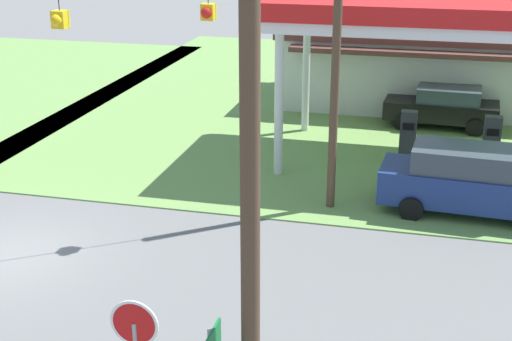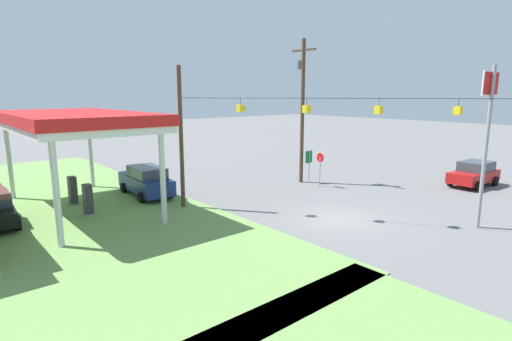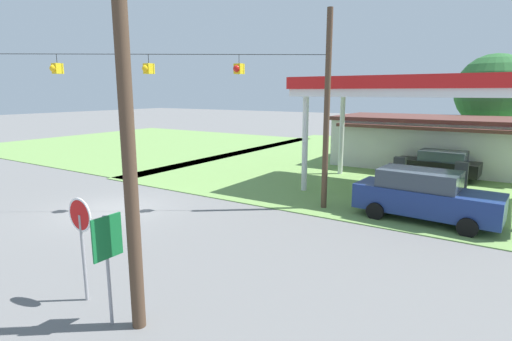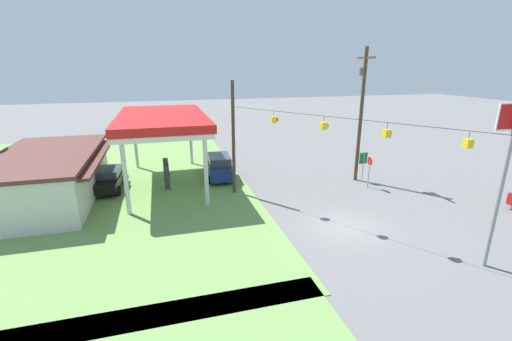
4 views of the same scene
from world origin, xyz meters
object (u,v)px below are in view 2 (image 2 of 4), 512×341
Objects in this scene: car_at_pumps_front at (146,181)px; stop_sign_roadside at (320,162)px; gas_station_canopy at (74,121)px; fuel_pump_far at (73,191)px; car_on_crossroad at (474,173)px; fuel_pump_near at (88,201)px; stop_sign_overhead at (488,117)px; route_sign at (309,160)px; utility_pole_main at (302,104)px.

stop_sign_roadside is at bearing -113.88° from car_at_pumps_front.
fuel_pump_far is at bearing -0.06° from gas_station_canopy.
car_at_pumps_front is 2.11× the size of stop_sign_roadside.
car_at_pumps_front is 1.19× the size of car_on_crossroad.
car_on_crossroad is (-10.67, -23.49, 0.09)m from fuel_pump_near.
stop_sign_overhead is 3.28× the size of route_sign.
stop_sign_overhead reaches higher than stop_sign_roadside.
stop_sign_roadside is at bearing -35.95° from car_on_crossroad.
stop_sign_overhead is 12.89m from utility_pole_main.
utility_pole_main is at bearing -106.40° from fuel_pump_far.
car_on_crossroad is at bearing -136.49° from utility_pole_main.
fuel_pump_far is at bearing -26.25° from car_on_crossroad.
stop_sign_overhead is (-16.46, -9.74, 4.46)m from car_at_pumps_front.
route_sign is (-3.60, -15.22, -3.33)m from gas_station_canopy.
stop_sign_overhead reaches higher than route_sign.
route_sign is (1.37, -0.33, -0.10)m from stop_sign_roadside.
fuel_pump_near is (-1.36, -0.00, -4.21)m from gas_station_canopy.
stop_sign_roadside is (-6.33, -14.89, 0.99)m from fuel_pump_far.
gas_station_canopy reaches higher than fuel_pump_far.
stop_sign_overhead is at bearing 25.65° from car_on_crossroad.
fuel_pump_far is at bearing 71.94° from route_sign.
route_sign reaches higher than car_on_crossroad.
stop_sign_roadside is 1.41m from route_sign.
stop_sign_overhead is (-15.89, -14.03, 0.42)m from gas_station_canopy.
stop_sign_overhead is at bearing -145.68° from car_at_pumps_front.
car_on_crossroad is at bearing -119.56° from car_at_pumps_front.
utility_pole_main is at bearing -105.00° from car_at_pumps_front.
route_sign is (8.42, 8.27, 0.80)m from car_on_crossroad.
fuel_pump_far is 0.17× the size of utility_pole_main.
car_on_crossroad is at bearing -119.68° from fuel_pump_far.
fuel_pump_near is 0.22× the size of stop_sign_overhead.
car_at_pumps_front is at bearing -100.46° from fuel_pump_far.
route_sign is at bearing -5.54° from stop_sign_overhead.
gas_station_canopy is 5.91m from car_at_pumps_front.
route_sign is (12.29, -1.19, -3.75)m from stop_sign_overhead.
gas_station_canopy is at bearing 101.25° from car_at_pumps_front.
gas_station_canopy is 2.73× the size of car_on_crossroad.
route_sign is (-2.25, -15.22, 0.89)m from fuel_pump_near.
fuel_pump_near is at bearing 43.98° from stop_sign_overhead.
car_at_pumps_front is at bearing -82.44° from gas_station_canopy.
car_at_pumps_front is 12.00m from stop_sign_roadside.
route_sign reaches higher than fuel_pump_near.
fuel_pump_near is 1.00× the size of fuel_pump_far.
fuel_pump_near is 0.33× the size of car_at_pumps_front.
fuel_pump_far is 4.36m from car_at_pumps_front.
utility_pole_main is at bearing -101.51° from gas_station_canopy.
utility_pole_main is at bearing 24.85° from route_sign.
stop_sign_overhead reaches higher than gas_station_canopy.
utility_pole_main reaches higher than stop_sign_overhead.
stop_sign_roadside is (-5.54, -10.61, 0.81)m from car_at_pumps_front.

